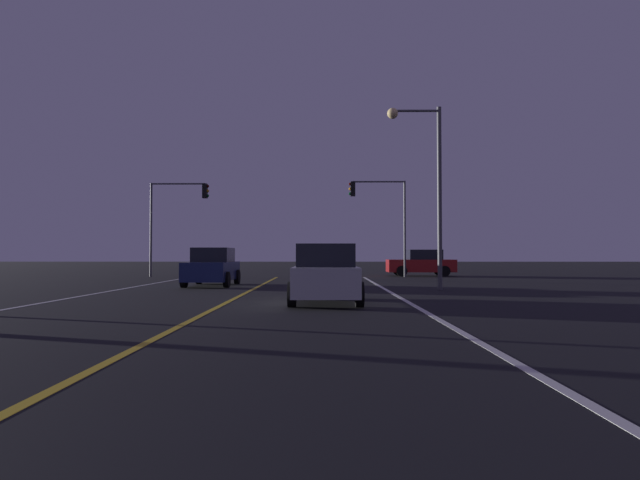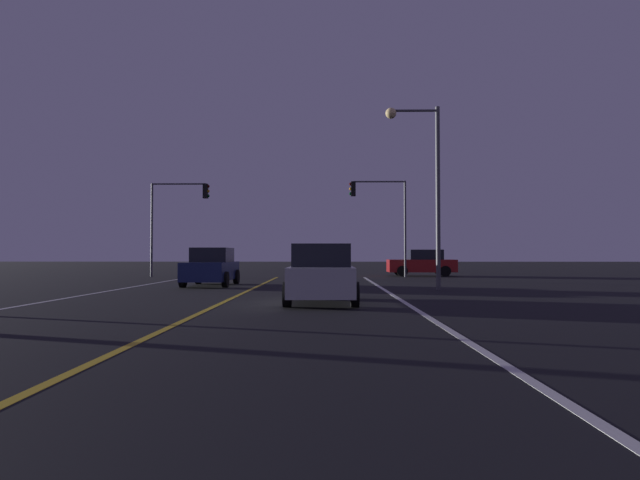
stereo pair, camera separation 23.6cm
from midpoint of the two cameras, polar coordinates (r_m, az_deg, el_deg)
The scene contains 8 objects.
lane_edge_right at distance 12.66m, azimuth 11.74°, elevation -7.90°, with size 0.16×39.53×0.01m, color silver.
lane_center_divider at distance 12.77m, azimuth -12.61°, elevation -7.84°, with size 0.16×39.53×0.01m, color gold.
car_crossing_side at distance 34.72m, azimuth 11.19°, elevation -2.48°, with size 4.30×2.02×1.70m.
car_lead_same_lane at distance 15.33m, azimuth 0.61°, elevation -3.75°, with size 2.02×4.30×1.70m.
car_oncoming at distance 24.11m, azimuth -11.38°, elevation -2.91°, with size 2.02×4.30×1.70m.
traffic_light_near_right at distance 32.93m, azimuth 6.62°, elevation 3.71°, with size 3.54×0.36×5.97m.
traffic_light_near_left at distance 34.00m, azimuth -14.83°, elevation 3.46°, with size 3.68×0.36×5.84m.
street_lamp_right_far at distance 21.55m, azimuth 11.58°, elevation 7.24°, with size 2.16×0.44×7.29m.
Camera 2 is at (3.05, 1.41, 1.42)m, focal length 29.58 mm.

